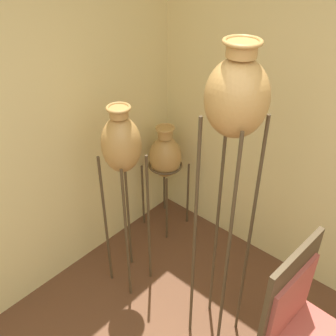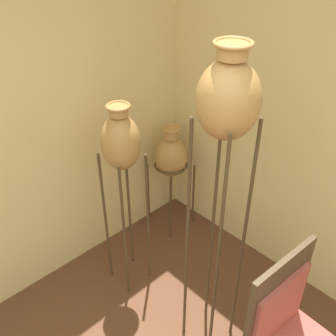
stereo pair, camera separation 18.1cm
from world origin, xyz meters
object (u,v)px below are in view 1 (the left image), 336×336
object	(u,v)px
vase_stand_medium	(122,149)
vase_stand_short	(165,157)
chair	(304,327)
vase_stand_tall	(236,108)

from	to	relation	value
vase_stand_medium	vase_stand_short	bearing A→B (deg)	19.45
vase_stand_medium	chair	size ratio (longest dim) A/B	1.36
vase_stand_tall	vase_stand_short	world-z (taller)	vase_stand_tall
vase_stand_tall	vase_stand_medium	xyz separation A→B (m)	(-0.07, 0.78, -0.51)
vase_stand_medium	vase_stand_short	distance (m)	0.88
vase_stand_tall	vase_stand_medium	bearing A→B (deg)	95.01
vase_stand_medium	chair	bearing A→B (deg)	-89.39
vase_stand_tall	vase_stand_short	distance (m)	1.56
vase_stand_short	chair	distance (m)	1.76
vase_stand_tall	vase_stand_short	size ratio (longest dim) A/B	2.00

